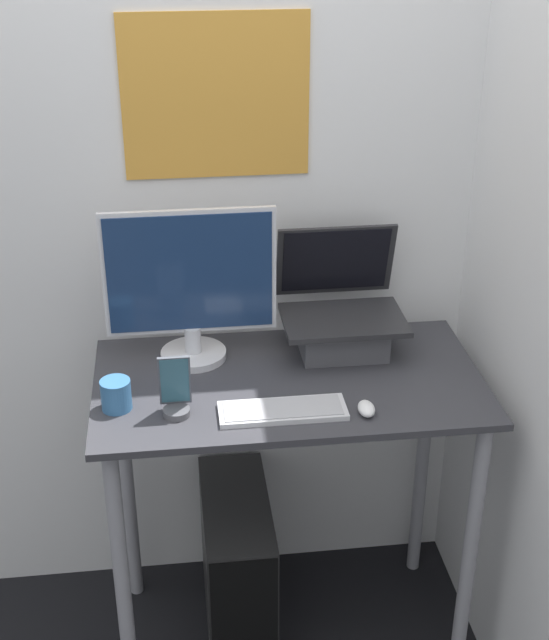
% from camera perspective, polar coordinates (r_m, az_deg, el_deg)
% --- Properties ---
extents(wall_back, '(6.00, 0.06, 2.60)m').
position_cam_1_polar(wall_back, '(2.56, -0.17, 7.84)').
color(wall_back, silver).
rests_on(wall_back, ground_plane).
extents(desk, '(1.04, 0.57, 0.92)m').
position_cam_1_polar(desk, '(2.48, 0.90, -7.14)').
color(desk, '#333338').
rests_on(desk, ground_plane).
extents(laptop, '(0.34, 0.29, 0.33)m').
position_cam_1_polar(laptop, '(2.50, 4.32, -0.05)').
color(laptop, '#4C4C51').
rests_on(laptop, desk).
extents(monitor, '(0.46, 0.18, 0.43)m').
position_cam_1_polar(monitor, '(2.41, -5.40, 2.02)').
color(monitor, silver).
rests_on(monitor, desk).
extents(keyboard, '(0.32, 0.11, 0.02)m').
position_cam_1_polar(keyboard, '(2.24, 0.52, -5.81)').
color(keyboard, silver).
rests_on(keyboard, desk).
extents(mouse, '(0.04, 0.07, 0.03)m').
position_cam_1_polar(mouse, '(2.25, 5.90, -5.66)').
color(mouse, white).
rests_on(mouse, desk).
extents(cell_phone, '(0.08, 0.07, 0.17)m').
position_cam_1_polar(cell_phone, '(2.23, -6.36, -4.72)').
color(cell_phone, '#4C4C51').
rests_on(cell_phone, desk).
extents(computer_tower, '(0.20, 0.49, 0.45)m').
position_cam_1_polar(computer_tower, '(2.85, -2.40, -15.17)').
color(computer_tower, black).
rests_on(computer_tower, ground_plane).
extents(mug, '(0.08, 0.08, 0.08)m').
position_cam_1_polar(mug, '(2.28, -10.11, -4.73)').
color(mug, '#336699').
rests_on(mug, desk).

